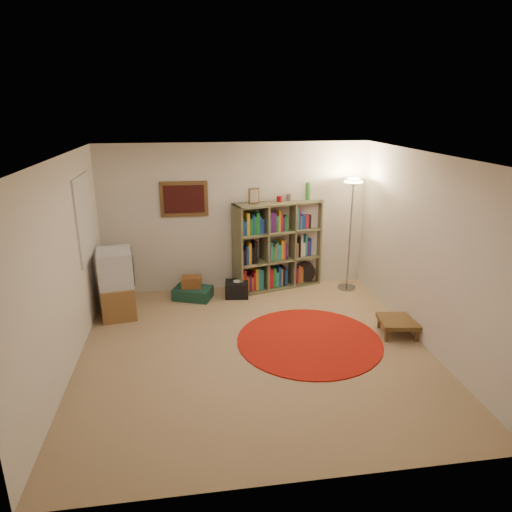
{
  "coord_description": "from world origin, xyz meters",
  "views": [
    {
      "loc": [
        -0.77,
        -5.25,
        3.05
      ],
      "look_at": [
        0.1,
        0.6,
        1.1
      ],
      "focal_mm": 32.0,
      "sensor_mm": 36.0,
      "label": 1
    }
  ],
  "objects": [
    {
      "name": "room",
      "position": [
        -0.05,
        0.05,
        1.26
      ],
      "size": [
        4.54,
        4.54,
        2.54
      ],
      "color": "#997B59",
      "rests_on": "ground"
    },
    {
      "name": "side_table",
      "position": [
        2.03,
        0.13,
        0.19
      ],
      "size": [
        0.57,
        0.57,
        0.23
      ],
      "rotation": [
        0.0,
        0.0,
        -0.14
      ],
      "color": "#4D341B",
      "rests_on": "ground"
    },
    {
      "name": "wicker_basket",
      "position": [
        -0.79,
        1.85,
        0.29
      ],
      "size": [
        0.34,
        0.25,
        0.18
      ],
      "rotation": [
        0.0,
        0.0,
        -0.07
      ],
      "color": "brown",
      "rests_on": "suitcase"
    },
    {
      "name": "floor_lamp",
      "position": [
        1.9,
        1.88,
        1.61
      ],
      "size": [
        0.42,
        0.42,
        1.94
      ],
      "rotation": [
        0.0,
        0.0,
        -0.12
      ],
      "color": "gray",
      "rests_on": "ground"
    },
    {
      "name": "red_rug",
      "position": [
        0.76,
        0.13,
        0.01
      ],
      "size": [
        1.97,
        1.97,
        0.02
      ],
      "color": "maroon",
      "rests_on": "ground"
    },
    {
      "name": "suitcase",
      "position": [
        -0.78,
        1.82,
        0.1
      ],
      "size": [
        0.7,
        0.58,
        0.19
      ],
      "rotation": [
        0.0,
        0.0,
        -0.36
      ],
      "color": "#13352A",
      "rests_on": "ground"
    },
    {
      "name": "bookshelf",
      "position": [
        0.68,
        2.16,
        0.74
      ],
      "size": [
        1.58,
        0.82,
        1.82
      ],
      "rotation": [
        0.0,
        0.0,
        0.27
      ],
      "color": "brown",
      "rests_on": "ground"
    },
    {
      "name": "duffel_bag",
      "position": [
        -0.05,
        1.8,
        0.13
      ],
      "size": [
        0.41,
        0.36,
        0.26
      ],
      "rotation": [
        0.0,
        0.0,
        -0.12
      ],
      "color": "black",
      "rests_on": "ground"
    },
    {
      "name": "paper_towel",
      "position": [
        -0.04,
        1.81,
        0.14
      ],
      "size": [
        0.17,
        0.17,
        0.27
      ],
      "rotation": [
        0.0,
        0.0,
        0.34
      ],
      "color": "silver",
      "rests_on": "ground"
    },
    {
      "name": "tv_stand",
      "position": [
        -1.9,
        1.4,
        0.49
      ],
      "size": [
        0.59,
        0.77,
        1.02
      ],
      "rotation": [
        0.0,
        0.0,
        0.16
      ],
      "color": "brown",
      "rests_on": "ground"
    },
    {
      "name": "floor_fan",
      "position": [
        1.23,
        2.19,
        0.21
      ],
      "size": [
        0.37,
        0.24,
        0.42
      ],
      "rotation": [
        0.0,
        0.0,
        -0.32
      ],
      "color": "black",
      "rests_on": "ground"
    }
  ]
}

